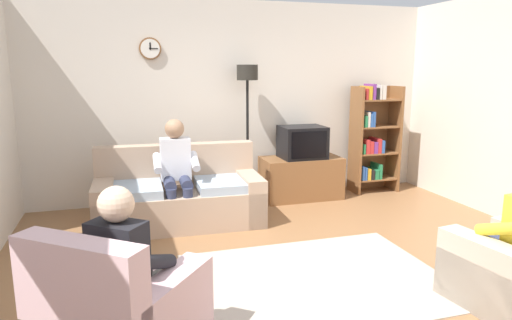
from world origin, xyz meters
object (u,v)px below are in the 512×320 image
at_px(floor_lamp, 247,95).
at_px(person_on_couch, 177,167).
at_px(tv_stand, 301,178).
at_px(tv, 302,142).
at_px(armchair_near_window, 122,315).
at_px(couch, 179,197).
at_px(person_in_left_armchair, 129,262).
at_px(bookshelf, 372,137).

xyz_separation_m(floor_lamp, person_on_couch, (-1.06, -0.80, -0.75)).
relative_size(tv_stand, floor_lamp, 0.59).
distance_m(tv, armchair_near_window, 3.94).
bearing_deg(tv_stand, floor_lamp, 172.49).
bearing_deg(couch, person_on_couch, -105.63).
height_order(tv, person_on_couch, person_on_couch).
distance_m(tv, person_in_left_armchair, 3.82).
xyz_separation_m(person_on_couch, person_in_left_armchair, (-0.58, -2.30, -0.09)).
xyz_separation_m(couch, person_in_left_armchair, (-0.61, -2.41, 0.29)).
distance_m(tv, floor_lamp, 1.00).
xyz_separation_m(bookshelf, armchair_near_window, (-3.59, -3.13, -0.52)).
bearing_deg(person_in_left_armchair, tv_stand, 51.38).
relative_size(tv, bookshelf, 0.38).
height_order(tv_stand, person_in_left_armchair, person_in_left_armchair).
bearing_deg(couch, tv, 17.61).
distance_m(couch, person_on_couch, 0.40).
distance_m(tv_stand, person_in_left_armchair, 3.85).
bearing_deg(tv, armchair_near_window, -128.85).
xyz_separation_m(armchair_near_window, person_in_left_armchair, (0.06, 0.07, 0.32)).
bearing_deg(floor_lamp, tv, -9.34).
relative_size(armchair_near_window, person_on_couch, 0.96).
distance_m(bookshelf, person_on_couch, 3.05).
bearing_deg(tv_stand, person_on_couch, -158.88).
relative_size(tv, floor_lamp, 0.32).
bearing_deg(tv, floor_lamp, 170.66).
relative_size(couch, tv, 3.21).
xyz_separation_m(tv_stand, armchair_near_window, (-2.45, -3.06, -0.00)).
height_order(person_on_couch, person_in_left_armchair, person_on_couch).
bearing_deg(couch, armchair_near_window, -105.11).
bearing_deg(armchair_near_window, couch, 74.89).
bearing_deg(tv_stand, couch, -161.68).
relative_size(tv, person_on_couch, 0.48).
xyz_separation_m(tv, armchair_near_window, (-2.45, -3.04, -0.51)).
height_order(tv, person_in_left_armchair, person_in_left_armchair).
xyz_separation_m(couch, armchair_near_window, (-0.67, -2.48, -0.02)).
bearing_deg(tv, couch, -162.39).
distance_m(couch, floor_lamp, 1.68).
distance_m(couch, tv_stand, 1.88).
distance_m(person_on_couch, person_in_left_armchair, 2.37).
height_order(bookshelf, armchair_near_window, bookshelf).
bearing_deg(tv_stand, tv, -90.00).
bearing_deg(person_on_couch, armchair_near_window, -105.08).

